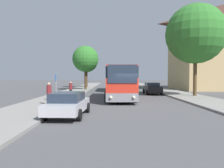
% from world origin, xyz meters
% --- Properties ---
extents(ground_plane, '(300.00, 300.00, 0.00)m').
position_xyz_m(ground_plane, '(0.00, 0.00, 0.00)').
color(ground_plane, '#4C4C4F').
rests_on(ground_plane, ground).
extents(sidewalk_left, '(4.00, 120.00, 0.15)m').
position_xyz_m(sidewalk_left, '(-7.00, 0.00, 0.07)').
color(sidewalk_left, gray).
rests_on(sidewalk_left, ground_plane).
extents(sidewalk_right, '(4.00, 120.00, 0.15)m').
position_xyz_m(sidewalk_right, '(7.00, 0.00, 0.07)').
color(sidewalk_right, gray).
rests_on(sidewalk_right, ground_plane).
extents(bus_front, '(2.89, 10.60, 3.22)m').
position_xyz_m(bus_front, '(-0.71, 4.39, 1.73)').
color(bus_front, gray).
rests_on(bus_front, ground_plane).
extents(bus_middle, '(2.88, 10.19, 3.29)m').
position_xyz_m(bus_middle, '(-0.74, 18.43, 1.76)').
color(bus_middle, silver).
rests_on(bus_middle, ground_plane).
extents(parked_car_left_curb, '(2.18, 4.39, 1.37)m').
position_xyz_m(parked_car_left_curb, '(-4.04, -5.38, 0.72)').
color(parked_car_left_curb, '#B7B7BC').
rests_on(parked_car_left_curb, ground_plane).
extents(parked_car_right_near, '(2.00, 4.37, 1.51)m').
position_xyz_m(parked_car_right_near, '(3.82, 10.56, 0.79)').
color(parked_car_right_near, black).
rests_on(parked_car_right_near, ground_plane).
extents(bus_stop_sign, '(0.08, 0.45, 2.39)m').
position_xyz_m(bus_stop_sign, '(-6.32, 1.09, 1.64)').
color(bus_stop_sign, gray).
rests_on(bus_stop_sign, sidewalk_left).
extents(pedestrian_waiting_near, '(0.36, 0.36, 1.60)m').
position_xyz_m(pedestrian_waiting_near, '(-5.89, 5.75, 0.95)').
color(pedestrian_waiting_near, '#23232D').
rests_on(pedestrian_waiting_near, sidewalk_left).
extents(pedestrian_waiting_far, '(0.36, 0.36, 1.68)m').
position_xyz_m(pedestrian_waiting_far, '(-6.28, -1.20, 0.99)').
color(pedestrian_waiting_far, '#23232D').
rests_on(pedestrian_waiting_far, sidewalk_left).
extents(tree_left_near, '(4.70, 4.70, 7.77)m').
position_xyz_m(tree_left_near, '(-6.61, 28.08, 5.55)').
color(tree_left_near, '#47331E').
rests_on(tree_left_near, sidewalk_left).
extents(tree_left_far, '(4.37, 4.37, 7.32)m').
position_xyz_m(tree_left_far, '(-5.80, 18.96, 5.26)').
color(tree_left_far, '#47331E').
rests_on(tree_left_far, sidewalk_left).
extents(tree_right_near, '(6.62, 6.62, 10.20)m').
position_xyz_m(tree_right_near, '(7.88, 6.68, 7.03)').
color(tree_right_near, '#513D23').
rests_on(tree_right_near, sidewalk_right).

